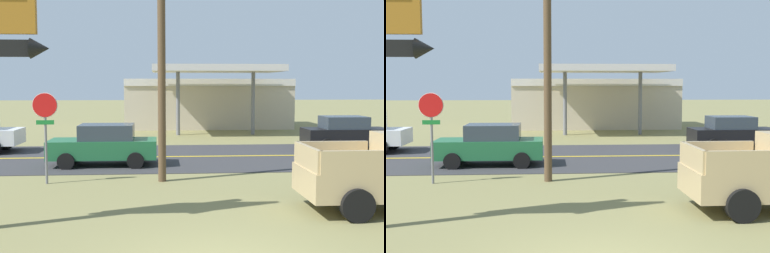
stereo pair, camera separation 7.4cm
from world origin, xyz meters
TOP-DOWN VIEW (x-y plane):
  - road_asphalt at (0.00, 13.00)m, footprint 140.00×8.00m
  - road_centre_line at (0.00, 13.00)m, footprint 126.00×0.20m
  - stop_sign at (-4.75, 7.59)m, footprint 0.80×0.08m
  - utility_pole at (-1.01, 7.75)m, footprint 1.77×0.26m
  - gas_station at (2.50, 27.81)m, footprint 12.00×11.50m
  - car_black_near_lane at (8.13, 15.00)m, footprint 4.20×2.00m
  - car_green_mid_lane at (-3.28, 11.00)m, footprint 4.20×2.00m

SIDE VIEW (x-z plane):
  - road_asphalt at x=0.00m, z-range 0.00..0.02m
  - road_centre_line at x=0.00m, z-range 0.02..0.03m
  - car_black_near_lane at x=8.13m, z-range 0.01..1.65m
  - car_green_mid_lane at x=-3.28m, z-range 0.01..1.65m
  - gas_station at x=2.50m, z-range -0.26..4.14m
  - stop_sign at x=-4.75m, z-range 0.55..3.50m
  - utility_pole at x=-1.01m, z-range 0.28..9.00m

